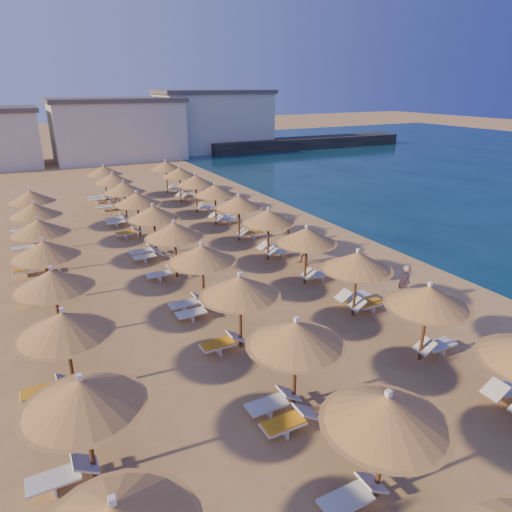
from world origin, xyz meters
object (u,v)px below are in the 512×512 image
jetty (307,143)px  beachgoer_a (404,286)px  parasol_row_west (187,242)px  beachgoer_b (304,248)px  parasol_row_east (286,226)px  beachgoer_c (286,230)px

jetty → beachgoer_a: (-24.69, -44.55, 0.18)m
parasol_row_west → beachgoer_b: parasol_row_west is taller
beachgoer_b → beachgoer_a: bearing=-6.9°
parasol_row_east → parasol_row_west: (-5.11, 0.00, 0.00)m
jetty → beachgoer_a: size_ratio=16.08×
jetty → parasol_row_west: size_ratio=0.71×
parasol_row_west → beachgoer_b: (6.36, 0.26, -1.45)m
beachgoer_b → beachgoer_a: size_ratio=0.97×
parasol_row_east → beachgoer_a: (2.37, -5.70, -1.42)m
parasol_row_east → beachgoer_c: (2.23, 3.63, -1.53)m
beachgoer_c → beachgoer_b: bearing=-54.2°
parasol_row_east → parasol_row_west: 5.11m
parasol_row_east → beachgoer_c: 4.52m
parasol_row_east → beachgoer_c: bearing=58.4°
parasol_row_west → parasol_row_east: bearing=0.0°
jetty → parasol_row_west: parasol_row_west is taller
jetty → beachgoer_c: beachgoer_c is taller
parasol_row_west → beachgoer_c: 8.33m
jetty → beachgoer_c: (-24.84, -35.22, 0.07)m
parasol_row_east → beachgoer_c: size_ratio=25.87×
parasol_row_west → beachgoer_b: 6.53m
beachgoer_b → beachgoer_a: (1.12, -5.96, 0.03)m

